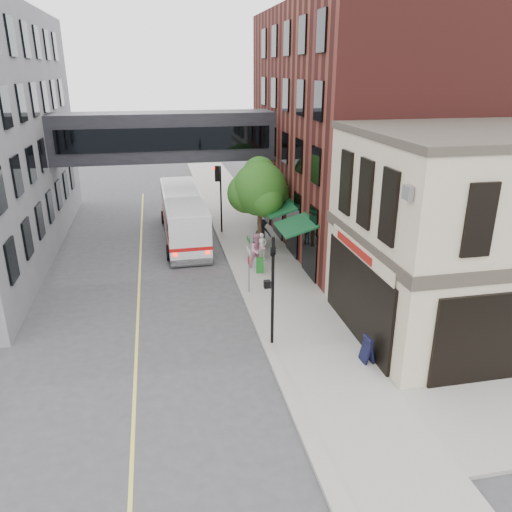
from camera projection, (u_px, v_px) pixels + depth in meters
name	position (u px, v px, depth m)	size (l,w,h in m)	color
ground	(274.00, 374.00, 18.36)	(120.00, 120.00, 0.00)	#38383A
sidewalk_main	(253.00, 246.00, 31.56)	(4.00, 60.00, 0.15)	gray
corner_building	(477.00, 234.00, 20.39)	(10.19, 8.12, 8.45)	beige
brick_building	(374.00, 129.00, 31.53)	(13.76, 18.00, 14.00)	#4E1C18
skyway_bridge	(165.00, 136.00, 32.04)	(14.00, 3.18, 3.00)	black
traffic_signal_near	(272.00, 278.00, 19.22)	(0.44, 0.22, 4.60)	black
traffic_signal_far	(219.00, 186.00, 32.84)	(0.53, 0.28, 4.50)	black
street_sign_pole	(249.00, 259.00, 24.18)	(0.08, 0.75, 3.00)	gray
street_tree	(259.00, 189.00, 29.53)	(3.80, 3.20, 5.60)	#382619
lane_marking	(139.00, 280.00, 26.61)	(0.12, 40.00, 0.01)	#D8CC4C
bus	(183.00, 214.00, 32.67)	(2.80, 11.05, 2.96)	silver
pedestrian_a	(262.00, 246.00, 28.82)	(0.58, 0.38, 1.58)	white
pedestrian_b	(258.00, 250.00, 27.71)	(0.93, 0.72, 1.91)	#CC849A
pedestrian_c	(262.00, 233.00, 30.77)	(1.16, 0.67, 1.79)	black
newspaper_box	(260.00, 265.00, 27.08)	(0.41, 0.36, 0.81)	#16621C
sandwich_board	(367.00, 349.00, 18.75)	(0.37, 0.57, 1.02)	black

